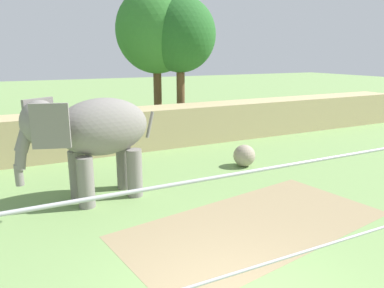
% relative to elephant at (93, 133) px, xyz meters
% --- Properties ---
extents(dirt_patch, '(7.36, 4.41, 0.01)m').
position_rel_elephant_xyz_m(dirt_patch, '(3.21, -3.47, -2.02)').
color(dirt_patch, '#937F5B').
rests_on(dirt_patch, ground).
extents(embankment_wall, '(36.00, 1.80, 1.79)m').
position_rel_elephant_xyz_m(embankment_wall, '(1.07, 5.27, -1.13)').
color(embankment_wall, tan).
rests_on(embankment_wall, ground).
extents(elephant, '(4.11, 1.91, 3.05)m').
position_rel_elephant_xyz_m(elephant, '(0.00, 0.00, 0.00)').
color(elephant, gray).
rests_on(elephant, ground).
extents(enrichment_ball, '(0.84, 0.84, 0.84)m').
position_rel_elephant_xyz_m(enrichment_ball, '(5.78, 0.76, -1.60)').
color(enrichment_ball, gray).
rests_on(enrichment_ball, ground).
extents(tree_far_left, '(3.70, 3.70, 7.12)m').
position_rel_elephant_xyz_m(tree_far_left, '(6.24, 7.55, 3.11)').
color(tree_far_left, brown).
rests_on(tree_far_left, ground).
extents(tree_far_right, '(4.27, 4.27, 7.65)m').
position_rel_elephant_xyz_m(tree_far_right, '(5.28, 8.49, 3.35)').
color(tree_far_right, brown).
rests_on(tree_far_right, ground).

